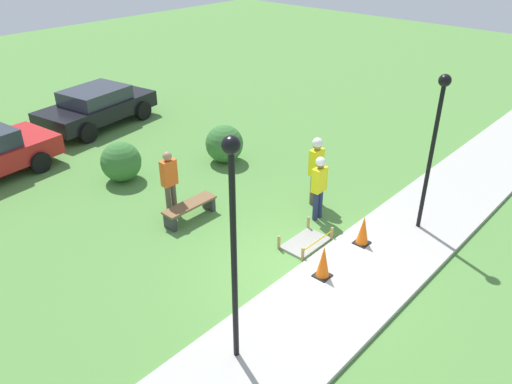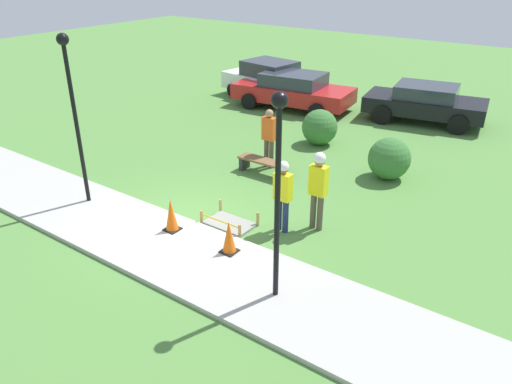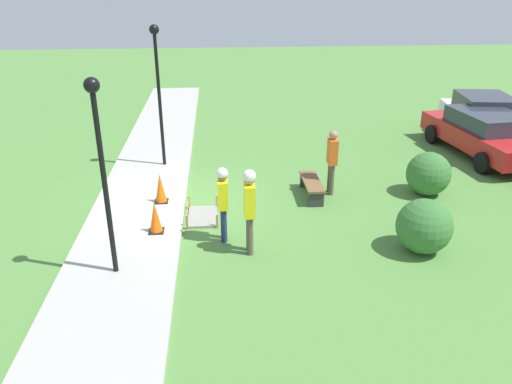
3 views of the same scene
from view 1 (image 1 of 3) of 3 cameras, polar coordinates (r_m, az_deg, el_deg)
name	(u,v)px [view 1 (image 1 of 3)]	position (r m, az deg, el deg)	size (l,w,h in m)	color
ground_plane	(296,270)	(11.20, 4.58, -8.93)	(60.00, 60.00, 0.00)	#51843D
sidewalk	(340,292)	(10.67, 9.59, -11.21)	(28.00, 2.33, 0.10)	#ADAAA3
wet_concrete_patch	(305,243)	(12.02, 5.67, -5.80)	(1.19, 0.76, 0.36)	gray
traffic_cone_near_patch	(323,262)	(10.72, 7.71, -7.88)	(0.34, 0.34, 0.77)	black
traffic_cone_far_patch	(363,230)	(11.91, 12.15, -4.30)	(0.34, 0.34, 0.73)	black
park_bench	(190,208)	(12.90, -7.57, -1.86)	(1.50, 0.44, 0.45)	#2D2D33
worker_supervisor	(319,183)	(12.56, 7.24, 1.04)	(0.40, 0.25, 1.74)	navy
worker_assistant	(316,164)	(13.22, 6.89, 3.16)	(0.40, 0.28, 1.91)	brown
bystander_in_orange_shirt	(169,179)	(12.86, -9.87, 1.43)	(0.40, 0.23, 1.78)	brown
lamppost_near	(435,132)	(12.02, 19.82, 6.49)	(0.28, 0.28, 3.83)	black
lamppost_far	(233,225)	(7.52, -2.63, -3.82)	(0.28, 0.28, 4.14)	black
parked_car_black	(97,106)	(19.61, -17.75, 9.36)	(4.59, 2.71, 1.40)	black
shrub_rounded_near	(121,162)	(15.13, -15.17, 3.37)	(1.18, 1.18, 1.18)	#387033
shrub_rounded_mid	(224,144)	(15.82, -3.64, 5.53)	(1.19, 1.19, 1.19)	#387033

